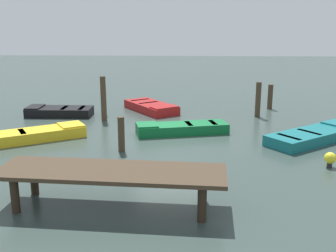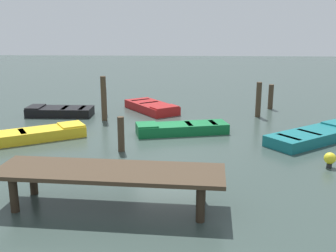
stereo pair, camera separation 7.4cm
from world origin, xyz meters
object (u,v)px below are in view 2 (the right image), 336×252
at_px(rowboat_green, 181,128).
at_px(mooring_piling_center, 121,134).
at_px(rowboat_teal, 315,135).
at_px(mooring_piling_near_left, 104,99).
at_px(rowboat_black, 60,111).
at_px(rowboat_red, 152,107).
at_px(mooring_piling_near_right, 104,101).
at_px(dock_segment, 110,174).
at_px(marker_buoy, 330,159).
at_px(rowboat_yellow, 32,135).
at_px(mooring_piling_far_right, 258,100).
at_px(mooring_piling_mid_left, 271,97).

xyz_separation_m(rowboat_green, mooring_piling_center, (2.03, 2.41, 0.40)).
bearing_deg(rowboat_teal, mooring_piling_near_left, 124.47).
bearing_deg(rowboat_black, mooring_piling_near_left, 159.36).
bearing_deg(rowboat_red, rowboat_black, -109.30).
xyz_separation_m(rowboat_black, mooring_piling_near_right, (-2.12, -0.35, 0.45)).
xyz_separation_m(dock_segment, rowboat_green, (-1.58, -6.73, -0.62)).
bearing_deg(marker_buoy, rowboat_green, -38.78).
height_order(rowboat_black, marker_buoy, marker_buoy).
xyz_separation_m(rowboat_yellow, mooring_piling_near_left, (-2.09, -3.33, 0.79)).
bearing_deg(rowboat_red, mooring_piling_near_right, -103.18).
bearing_deg(mooring_piling_far_right, mooring_piling_mid_left, -117.00).
height_order(rowboat_red, mooring_piling_near_left, mooring_piling_near_left).
height_order(rowboat_black, mooring_piling_near_left, mooring_piling_near_left).
height_order(rowboat_black, rowboat_green, same).
height_order(mooring_piling_center, mooring_piling_near_left, mooring_piling_near_left).
bearing_deg(mooring_piling_far_right, marker_buoy, 98.62).
bearing_deg(mooring_piling_mid_left, rowboat_teal, 95.17).
relative_size(mooring_piling_mid_left, mooring_piling_far_right, 0.77).
bearing_deg(mooring_piling_near_left, rowboat_green, 149.64).
xyz_separation_m(dock_segment, rowboat_red, (-0.01, -10.90, -0.62)).
xyz_separation_m(rowboat_teal, rowboat_red, (6.62, -4.97, 0.00)).
height_order(rowboat_black, mooring_piling_mid_left, mooring_piling_mid_left).
relative_size(rowboat_red, mooring_piling_far_right, 2.09).
bearing_deg(mooring_piling_mid_left, dock_segment, 62.57).
xyz_separation_m(rowboat_black, rowboat_red, (-4.32, -1.24, -0.00)).
relative_size(dock_segment, rowboat_black, 1.80).
bearing_deg(rowboat_yellow, mooring_piling_center, -49.49).
xyz_separation_m(rowboat_red, mooring_piling_center, (0.46, 6.58, 0.40)).
xyz_separation_m(rowboat_teal, mooring_piling_center, (7.08, 1.61, 0.40)).
height_order(rowboat_teal, mooring_piling_far_right, mooring_piling_far_right).
relative_size(dock_segment, rowboat_teal, 1.33).
height_order(rowboat_teal, mooring_piling_near_left, mooring_piling_near_left).
distance_m(rowboat_green, rowboat_yellow, 5.78).
distance_m(dock_segment, mooring_piling_far_right, 11.17).
height_order(rowboat_teal, mooring_piling_mid_left, mooring_piling_mid_left).
bearing_deg(rowboat_red, mooring_piling_mid_left, 62.67).
distance_m(rowboat_black, mooring_piling_mid_left, 10.63).
distance_m(rowboat_black, mooring_piling_far_right, 9.49).
distance_m(mooring_piling_far_right, mooring_piling_center, 7.92).
bearing_deg(mooring_piling_far_right, rowboat_yellow, 25.68).
bearing_deg(dock_segment, mooring_piling_near_right, -74.13).
bearing_deg(mooring_piling_near_right, mooring_piling_mid_left, -168.01).
relative_size(rowboat_green, rowboat_red, 1.10).
relative_size(rowboat_teal, rowboat_yellow, 1.04).
bearing_deg(mooring_piling_mid_left, mooring_piling_far_right, 63.00).
bearing_deg(rowboat_black, mooring_piling_near_right, -171.41).
height_order(dock_segment, rowboat_green, dock_segment).
bearing_deg(mooring_piling_center, rowboat_green, -130.13).
height_order(rowboat_green, rowboat_yellow, same).
height_order(rowboat_green, rowboat_red, same).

